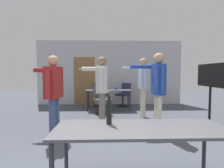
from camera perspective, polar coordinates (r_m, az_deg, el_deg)
back_wall at (r=7.63m, az=-0.95°, el=3.64°), size 6.24×0.12×2.76m
conference_table_near at (r=2.10m, az=9.30°, el=-15.56°), size 1.96×0.71×0.75m
conference_table_far at (r=6.50m, az=-1.14°, el=-2.59°), size 1.67×0.66×0.75m
tv_screen at (r=5.22m, az=29.49°, el=-0.58°), size 0.44×1.22×1.61m
person_left_plaid at (r=3.89m, az=-18.68°, el=-1.36°), size 0.78×0.73×1.73m
person_far_watching at (r=4.50m, az=-3.44°, el=-0.13°), size 0.80×0.73×1.78m
person_near_casual at (r=4.07m, az=14.70°, el=0.05°), size 0.83×0.56×1.81m
person_right_polo at (r=5.43m, az=9.96°, el=0.90°), size 0.82×0.60×1.82m
office_chair_far_left at (r=5.93m, az=-3.59°, el=-5.40°), size 0.60×0.64×0.94m
office_chair_side_rolled at (r=7.18m, az=-4.39°, el=-3.83°), size 0.68×0.65×0.93m
office_chair_mid_tucked at (r=7.27m, az=3.89°, el=-3.68°), size 0.68×0.69×0.94m
beer_bottle at (r=2.13m, az=-0.98°, el=-8.08°), size 0.07×0.07×0.40m
drink_cup at (r=6.48m, az=1.26°, el=-1.37°), size 0.08×0.08×0.12m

